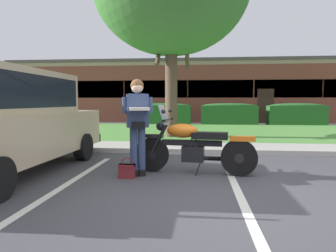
# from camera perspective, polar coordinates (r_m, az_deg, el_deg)

# --- Properties ---
(ground_plane) EXTENTS (140.00, 140.00, 0.00)m
(ground_plane) POSITION_cam_1_polar(r_m,az_deg,el_deg) (4.60, 8.90, -12.03)
(ground_plane) COLOR #424247
(curb_strip) EXTENTS (60.00, 0.20, 0.12)m
(curb_strip) POSITION_cam_1_polar(r_m,az_deg,el_deg) (7.82, 7.51, -4.70)
(curb_strip) COLOR #ADA89E
(curb_strip) RESTS_ON ground
(concrete_walk) EXTENTS (60.00, 1.50, 0.08)m
(concrete_walk) POSITION_cam_1_polar(r_m,az_deg,el_deg) (8.66, 7.33, -3.94)
(concrete_walk) COLOR #ADA89E
(concrete_walk) RESTS_ON ground
(grass_lawn) EXTENTS (60.00, 7.96, 0.06)m
(grass_lawn) POSITION_cam_1_polar(r_m,az_deg,el_deg) (13.36, 6.72, -1.01)
(grass_lawn) COLOR #518E3D
(grass_lawn) RESTS_ON ground
(stall_stripe_0) EXTENTS (0.13, 4.40, 0.01)m
(stall_stripe_0) POSITION_cam_1_polar(r_m,az_deg,el_deg) (5.21, -18.21, -10.19)
(stall_stripe_0) COLOR silver
(stall_stripe_0) RESTS_ON ground
(stall_stripe_1) EXTENTS (0.13, 4.40, 0.01)m
(stall_stripe_1) POSITION_cam_1_polar(r_m,az_deg,el_deg) (4.82, 12.61, -11.26)
(stall_stripe_1) COLOR silver
(stall_stripe_1) RESTS_ON ground
(motorcycle) EXTENTS (2.24, 0.82, 1.26)m
(motorcycle) POSITION_cam_1_polar(r_m,az_deg,el_deg) (5.61, 5.71, -3.88)
(motorcycle) COLOR black
(motorcycle) RESTS_ON ground
(rider_person) EXTENTS (0.54, 0.65, 1.70)m
(rider_person) POSITION_cam_1_polar(r_m,az_deg,el_deg) (5.42, -5.67, 1.33)
(rider_person) COLOR black
(rider_person) RESTS_ON ground
(handbag) EXTENTS (0.28, 0.13, 0.36)m
(handbag) POSITION_cam_1_polar(r_m,az_deg,el_deg) (5.36, -7.65, -8.05)
(handbag) COLOR maroon
(handbag) RESTS_ON ground
(parked_suv_adjacent) EXTENTS (2.10, 4.88, 1.86)m
(parked_suv_adjacent) POSITION_cam_1_polar(r_m,az_deg,el_deg) (6.20, -28.59, 0.72)
(parked_suv_adjacent) COLOR tan
(parked_suv_adjacent) RESTS_ON ground
(hedge_left) EXTENTS (3.07, 0.90, 1.24)m
(hedge_left) POSITION_cam_1_polar(r_m,az_deg,el_deg) (17.63, -0.74, 2.37)
(hedge_left) COLOR #235623
(hedge_left) RESTS_ON ground
(hedge_center_left) EXTENTS (3.10, 0.90, 1.24)m
(hedge_center_left) POSITION_cam_1_polar(r_m,az_deg,el_deg) (17.60, 11.23, 2.28)
(hedge_center_left) COLOR #235623
(hedge_center_left) RESTS_ON ground
(hedge_center_right) EXTENTS (3.07, 0.90, 1.24)m
(hedge_center_right) POSITION_cam_1_polar(r_m,az_deg,el_deg) (18.33, 22.74, 2.10)
(hedge_center_right) COLOR #235623
(hedge_center_right) RESTS_ON ground
(brick_building) EXTENTS (24.19, 8.78, 4.05)m
(brick_building) POSITION_cam_1_polar(r_m,az_deg,el_deg) (23.74, 4.02, 6.23)
(brick_building) COLOR brown
(brick_building) RESTS_ON ground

